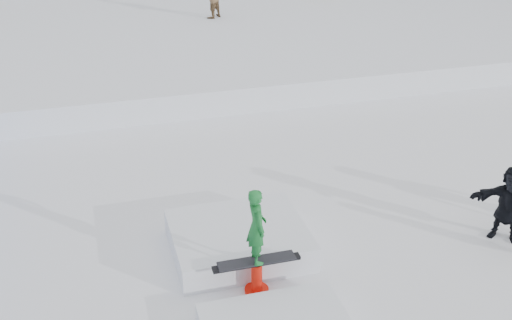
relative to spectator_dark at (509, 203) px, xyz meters
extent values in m
plane|color=white|center=(-5.01, 0.67, -0.81)|extent=(120.00, 120.00, 0.00)
cube|color=white|center=(-5.01, 16.67, -0.41)|extent=(50.00, 18.00, 0.80)
imported|color=black|center=(0.00, 0.00, 0.00)|extent=(1.45, 1.36, 1.63)
cube|color=white|center=(-5.33, 1.00, -0.54)|extent=(2.60, 2.20, 0.54)
cylinder|color=red|center=(-5.33, -0.30, -0.78)|extent=(0.44, 0.44, 0.06)
cylinder|color=red|center=(-5.33, -0.30, -0.51)|extent=(0.20, 0.20, 0.60)
cube|color=black|center=(-5.33, -0.30, -0.18)|extent=(1.60, 0.16, 0.06)
cube|color=black|center=(-5.33, -0.30, -0.14)|extent=(1.40, 0.28, 0.03)
imported|color=#176F2B|center=(-5.33, -0.30, 0.59)|extent=(0.34, 0.52, 1.42)
camera|label=1|loc=(-7.85, -9.21, 6.60)|focal=45.00mm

